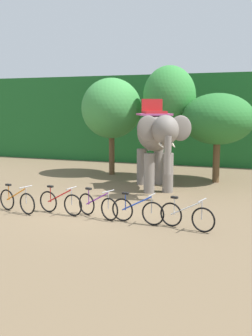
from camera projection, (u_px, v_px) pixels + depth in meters
ground_plane at (92, 208)px, 13.71m from camera, size 80.00×80.00×0.00m
foliage_hedge at (180, 119)px, 26.45m from camera, size 36.00×6.00×5.35m
tree_far_left at (112, 109)px, 20.12m from camera, size 3.02×3.02×4.88m
tree_right at (169, 97)px, 18.90m from camera, size 2.49×2.49×5.37m
tree_left at (218, 119)px, 18.05m from camera, size 3.30×3.30×4.06m
elephant at (156, 137)px, 16.48m from camera, size 3.09×4.12×3.78m
bike_orange at (17, 201)px, 13.14m from camera, size 1.66×0.62×0.92m
bike_red at (60, 202)px, 12.91m from camera, size 1.70×0.52×0.92m
bike_purple at (98, 206)px, 12.50m from camera, size 1.62×0.74×0.92m
bike_blue at (137, 211)px, 11.89m from camera, size 1.70×0.52×0.92m
bike_white at (187, 216)px, 11.31m from camera, size 1.67×0.61×0.92m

